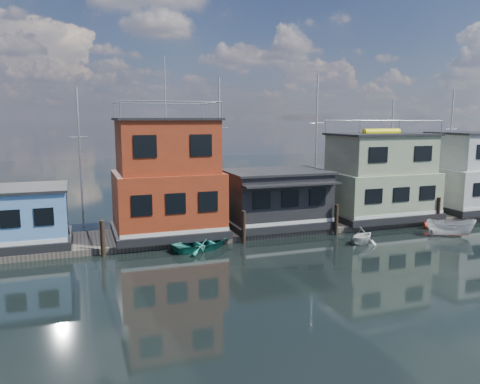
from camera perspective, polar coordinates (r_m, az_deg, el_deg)
name	(u,v)px	position (r m, az deg, el deg)	size (l,w,h in m)	color
ground	(378,281)	(25.29, 16.44, -10.42)	(160.00, 160.00, 0.00)	black
dock	(281,227)	(35.25, 5.06, -4.22)	(48.00, 5.00, 0.40)	#595147
houseboat_blue	(15,217)	(32.08, -25.71, -2.76)	(6.40, 4.90, 3.66)	black
houseboat_red	(167,180)	(32.04, -8.85, 1.47)	(7.40, 5.90, 11.86)	black
houseboat_dark	(276,198)	(34.60, 4.37, -0.72)	(7.40, 6.10, 4.06)	black
houseboat_green	(379,178)	(38.90, 16.63, 1.70)	(8.40, 5.90, 7.03)	black
houseboat_white	(477,173)	(45.46, 26.93, 2.08)	(8.40, 5.90, 6.66)	black
pilings	(294,223)	(32.44, 6.57, -3.78)	(42.28, 0.28, 2.20)	#2D2116
background_masts	(303,149)	(41.88, 7.75, 5.24)	(36.40, 0.16, 12.00)	silver
dinghy_teal	(202,243)	(29.88, -4.66, -6.27)	(2.71, 3.79, 0.79)	#248476
dinghy_white	(362,235)	(32.06, 14.68, -5.14)	(1.89, 2.19, 1.15)	silver
motorboat	(451,227)	(36.20, 24.29, -3.94)	(1.24, 3.30, 1.27)	silver
red_kayak	(446,226)	(38.42, 23.83, -3.81)	(0.47, 0.47, 3.23)	red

